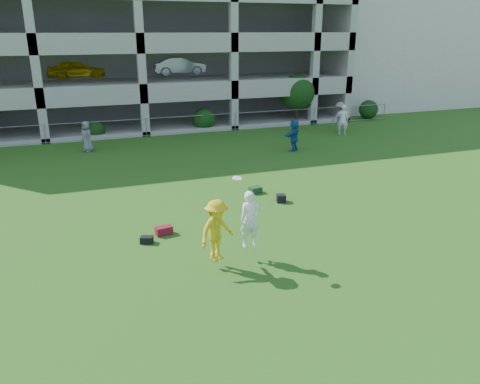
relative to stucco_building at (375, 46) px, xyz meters
name	(u,v)px	position (x,y,z in m)	size (l,w,h in m)	color
ground	(257,275)	(-23.00, -28.00, -5.00)	(100.00, 100.00, 0.00)	#235114
stucco_building	(375,46)	(0.00, 0.00, 0.00)	(16.00, 14.00, 10.00)	beige
bystander_c	(87,137)	(-26.71, -11.78, -4.14)	(0.84, 0.54, 1.71)	slate
bystander_d	(294,135)	(-15.79, -15.51, -4.10)	(1.67, 0.53, 1.80)	#1E518A
bystander_e	(343,120)	(-10.90, -12.68, -4.03)	(0.71, 0.46, 1.94)	white
bystander_f	(339,117)	(-10.52, -11.61, -4.04)	(1.24, 0.71, 1.92)	gray
bag_red_a	(164,231)	(-24.91, -24.41, -4.86)	(0.55, 0.30, 0.28)	#5B0F13
bag_black_b	(147,240)	(-25.55, -24.88, -4.89)	(0.40, 0.25, 0.22)	black
bag_green_c	(255,190)	(-20.49, -21.53, -4.87)	(0.50, 0.35, 0.26)	#13351F
crate_d	(281,198)	(-19.93, -22.88, -4.85)	(0.35, 0.35, 0.30)	black
frisbee_contest	(225,228)	(-23.66, -27.15, -3.82)	(2.06, 1.13, 2.39)	yellow
parking_garage	(123,36)	(-23.00, -0.30, 1.01)	(30.00, 14.00, 12.00)	#9E998C
fence	(146,127)	(-23.00, -9.00, -4.39)	(36.06, 0.06, 1.20)	gray
shrub_row	(212,108)	(-18.41, -8.30, -3.49)	(34.38, 2.52, 3.50)	#163D11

